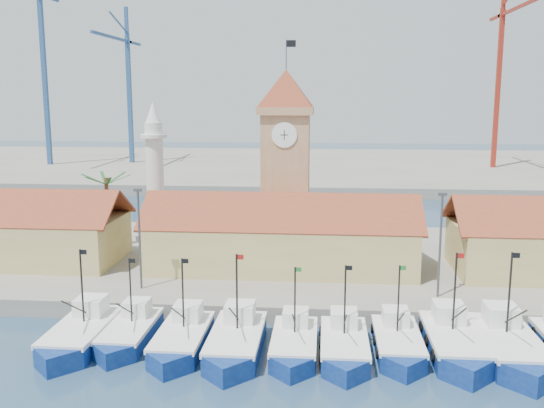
# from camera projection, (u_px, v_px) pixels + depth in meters

# --- Properties ---
(ground) EXTENTS (400.00, 400.00, 0.00)m
(ground) POSITION_uv_depth(u_px,v_px,m) (261.00, 369.00, 41.63)
(ground) COLOR navy
(ground) RESTS_ON ground
(quay) EXTENTS (140.00, 32.00, 1.50)m
(quay) POSITION_uv_depth(u_px,v_px,m) (284.00, 263.00, 65.02)
(quay) COLOR gray
(quay) RESTS_ON ground
(terminal) EXTENTS (240.00, 80.00, 2.00)m
(terminal) POSITION_uv_depth(u_px,v_px,m) (307.00, 167.00, 149.29)
(terminal) COLOR gray
(terminal) RESTS_ON ground
(boat_0) EXTENTS (3.70, 10.14, 7.67)m
(boat_0) POSITION_uv_depth(u_px,v_px,m) (80.00, 336.00, 45.14)
(boat_0) COLOR navy
(boat_0) RESTS_ON ground
(boat_1) EXTENTS (3.28, 8.98, 6.80)m
(boat_1) POSITION_uv_depth(u_px,v_px,m) (129.00, 335.00, 45.73)
(boat_1) COLOR navy
(boat_1) RESTS_ON ground
(boat_2) EXTENTS (3.46, 9.47, 7.17)m
(boat_2) POSITION_uv_depth(u_px,v_px,m) (181.00, 341.00, 44.40)
(boat_2) COLOR navy
(boat_2) RESTS_ON ground
(boat_3) EXTENTS (3.70, 10.14, 7.67)m
(boat_3) POSITION_uv_depth(u_px,v_px,m) (236.00, 344.00, 43.77)
(boat_3) COLOR navy
(boat_3) RESTS_ON ground
(boat_4) EXTENTS (3.25, 8.89, 6.73)m
(boat_4) POSITION_uv_depth(u_px,v_px,m) (294.00, 346.00, 43.67)
(boat_4) COLOR navy
(boat_4) RESTS_ON ground
(boat_5) EXTENTS (3.37, 9.22, 6.98)m
(boat_5) POSITION_uv_depth(u_px,v_px,m) (344.00, 348.00, 43.27)
(boat_5) COLOR navy
(boat_5) RESTS_ON ground
(boat_6) EXTENTS (3.28, 8.99, 6.80)m
(boat_6) POSITION_uv_depth(u_px,v_px,m) (398.00, 345.00, 43.82)
(boat_6) COLOR navy
(boat_6) RESTS_ON ground
(boat_7) EXTENTS (3.79, 10.37, 7.85)m
(boat_7) POSITION_uv_depth(u_px,v_px,m) (455.00, 345.00, 43.50)
(boat_7) COLOR navy
(boat_7) RESTS_ON ground
(boat_8) EXTENTS (3.89, 10.66, 8.07)m
(boat_8) POSITION_uv_depth(u_px,v_px,m) (510.00, 349.00, 42.81)
(boat_8) COLOR navy
(boat_8) RESTS_ON ground
(hall_center) EXTENTS (27.04, 10.13, 7.61)m
(hall_center) POSITION_uv_depth(u_px,v_px,m) (282.00, 243.00, 60.53)
(hall_center) COLOR tan
(hall_center) RESTS_ON quay
(clock_tower) EXTENTS (5.80, 5.80, 22.70)m
(clock_tower) POSITION_uv_depth(u_px,v_px,m) (286.00, 157.00, 64.99)
(clock_tower) COLOR tan
(clock_tower) RESTS_ON quay
(minaret) EXTENTS (3.00, 3.00, 16.30)m
(minaret) POSITION_uv_depth(u_px,v_px,m) (155.00, 174.00, 68.63)
(minaret) COLOR silver
(minaret) RESTS_ON quay
(palm_tree) EXTENTS (5.60, 5.03, 8.39)m
(palm_tree) POSITION_uv_depth(u_px,v_px,m) (107.00, 206.00, 67.71)
(palm_tree) COLOR brown
(palm_tree) RESTS_ON quay
(lamp_posts) EXTENTS (80.70, 0.25, 9.03)m
(lamp_posts) POSITION_uv_depth(u_px,v_px,m) (281.00, 237.00, 52.20)
(lamp_posts) COLOR #3F3F44
(lamp_posts) RESTS_ON quay
(crane_blue_far) EXTENTS (1.00, 33.47, 47.41)m
(crane_blue_far) POSITION_uv_depth(u_px,v_px,m) (40.00, 52.00, 140.53)
(crane_blue_far) COLOR #294D7D
(crane_blue_far) RESTS_ON terminal
(crane_blue_near) EXTENTS (1.00, 32.72, 37.27)m
(crane_blue_near) POSITION_uv_depth(u_px,v_px,m) (127.00, 78.00, 145.68)
(crane_blue_near) COLOR #294D7D
(crane_blue_near) RESTS_ON terminal
(crane_red_right) EXTENTS (1.00, 34.80, 42.19)m
(crane_red_right) POSITION_uv_depth(u_px,v_px,m) (502.00, 63.00, 134.66)
(crane_red_right) COLOR maroon
(crane_red_right) RESTS_ON terminal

